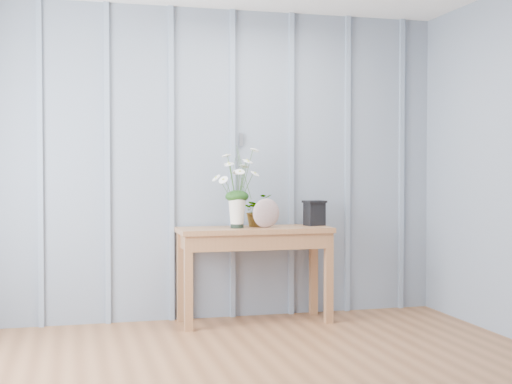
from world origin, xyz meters
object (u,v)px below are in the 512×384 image
object	(u,v)px
sideboard	(254,242)
daisy_vase	(237,177)
carved_box	(314,213)
felt_disc_vessel	(266,213)

from	to	relation	value
sideboard	daisy_vase	distance (m)	0.54
sideboard	carved_box	xyz separation A→B (m)	(0.52, 0.05, 0.22)
felt_disc_vessel	carved_box	bearing A→B (deg)	5.26
daisy_vase	carved_box	distance (m)	0.73
daisy_vase	sideboard	bearing A→B (deg)	13.33
carved_box	daisy_vase	bearing A→B (deg)	-172.44
felt_disc_vessel	sideboard	bearing A→B (deg)	127.09
carved_box	felt_disc_vessel	bearing A→B (deg)	-164.33
daisy_vase	felt_disc_vessel	size ratio (longest dim) A/B	2.77
sideboard	daisy_vase	world-z (taller)	daisy_vase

